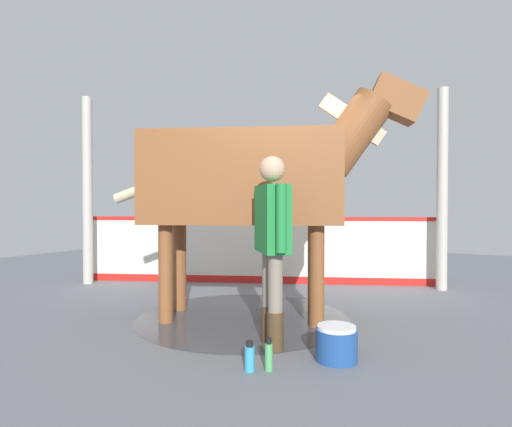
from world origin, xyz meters
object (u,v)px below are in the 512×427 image
at_px(horse, 254,178).
at_px(bottle_shampoo, 250,357).
at_px(handler, 272,236).
at_px(wash_bucket, 337,343).
at_px(bottle_spray, 269,355).

xyz_separation_m(horse, bottle_shampoo, (-1.35, -0.73, -1.49)).
bearing_deg(handler, wash_bucket, 133.84).
relative_size(bottle_shampoo, bottle_spray, 0.92).
distance_m(bottle_shampoo, bottle_spray, 0.15).
relative_size(wash_bucket, bottle_shampoo, 1.48).
distance_m(handler, wash_bucket, 1.07).
distance_m(handler, bottle_spray, 1.05).
xyz_separation_m(horse, handler, (-0.76, -0.63, -0.59)).
bearing_deg(wash_bucket, horse, 57.34).
height_order(horse, handler, horse).
relative_size(handler, wash_bucket, 5.01).
bearing_deg(bottle_shampoo, horse, 28.60).
bearing_deg(wash_bucket, handler, 85.85).
xyz_separation_m(handler, bottle_spray, (-0.50, -0.23, -0.89)).
bearing_deg(bottle_shampoo, handler, 10.29).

